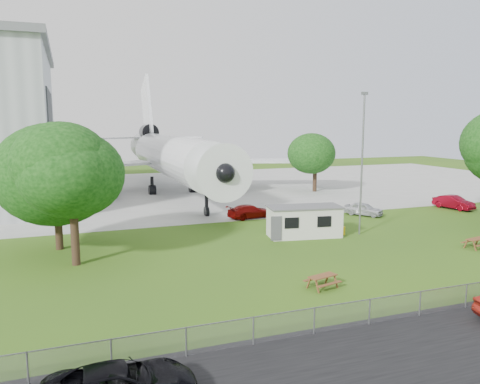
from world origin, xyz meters
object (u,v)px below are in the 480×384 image
object	(u,v)px
airliner	(171,154)
picnic_west	(322,288)
site_cabin	(304,221)
picnic_east	(476,248)

from	to	relation	value
airliner	picnic_west	world-z (taller)	airliner
airliner	site_cabin	world-z (taller)	airliner
airliner	picnic_west	bearing A→B (deg)	-89.37
airliner	picnic_east	bearing A→B (deg)	-66.32
picnic_west	picnic_east	world-z (taller)	same
picnic_west	picnic_east	bearing A→B (deg)	-1.35
picnic_east	picnic_west	bearing A→B (deg)	-178.67
site_cabin	airliner	bearing A→B (deg)	100.61
picnic_east	airliner	bearing A→B (deg)	102.07
picnic_west	picnic_east	distance (m)	16.01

